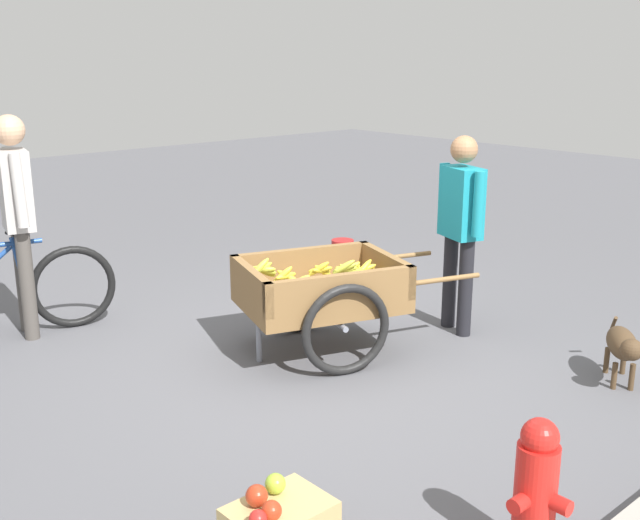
% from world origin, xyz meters
% --- Properties ---
extents(ground_plane, '(24.00, 24.00, 0.00)m').
position_xyz_m(ground_plane, '(0.00, 0.00, 0.00)').
color(ground_plane, '#56565B').
extents(fruit_cart, '(1.81, 1.26, 0.73)m').
position_xyz_m(fruit_cart, '(-0.24, -0.25, 0.44)').
color(fruit_cart, olive).
rests_on(fruit_cart, ground).
extents(vendor_person, '(0.30, 0.52, 1.52)m').
position_xyz_m(vendor_person, '(-1.32, 0.13, 0.90)').
color(vendor_person, black).
rests_on(vendor_person, ground).
extents(bicycle, '(1.63, 0.56, 0.85)m').
position_xyz_m(bicycle, '(1.35, -2.06, 0.35)').
color(bicycle, black).
rests_on(bicycle, ground).
extents(cyclist_person, '(0.27, 0.53, 1.68)m').
position_xyz_m(cyclist_person, '(1.20, -2.03, 1.01)').
color(cyclist_person, '#4C4742').
rests_on(cyclist_person, ground).
extents(dog, '(0.55, 0.45, 0.40)m').
position_xyz_m(dog, '(-1.33, 1.48, 0.27)').
color(dog, '#4C3823').
rests_on(dog, ground).
extents(fire_hydrant, '(0.25, 0.25, 0.67)m').
position_xyz_m(fire_hydrant, '(0.68, 2.11, 0.33)').
color(fire_hydrant, red).
rests_on(fire_hydrant, ground).
extents(plastic_bucket, '(0.23, 0.23, 0.29)m').
position_xyz_m(plastic_bucket, '(-1.91, -1.78, 0.14)').
color(plastic_bucket, '#B21E1E').
rests_on(plastic_bucket, ground).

